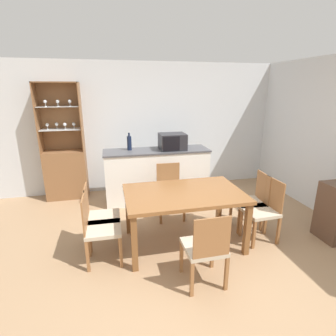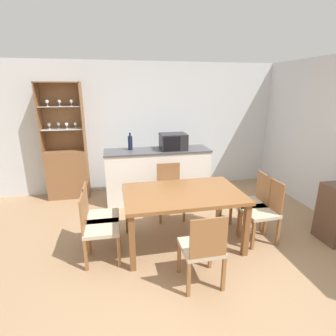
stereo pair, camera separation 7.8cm
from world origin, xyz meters
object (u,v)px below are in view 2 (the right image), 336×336
(dining_chair_side_right_far, at_px, (252,202))
(dining_chair_side_left_near, at_px, (98,227))
(dining_chair_head_far, at_px, (170,191))
(dining_chair_head_near, at_px, (202,248))
(microwave, at_px, (173,142))
(dining_table, at_px, (183,198))
(display_cabinet, at_px, (67,165))
(dining_chair_side_right_near, at_px, (262,211))
(wine_bottle, at_px, (130,143))
(dining_chair_side_left_far, at_px, (99,216))

(dining_chair_side_right_far, distance_m, dining_chair_side_left_near, 2.21)
(dining_chair_head_far, distance_m, dining_chair_head_near, 1.63)
(dining_chair_head_near, bearing_deg, microwave, 84.15)
(dining_table, height_order, dining_chair_side_right_far, dining_chair_side_right_far)
(display_cabinet, height_order, dining_chair_side_right_far, display_cabinet)
(dining_chair_head_near, xyz_separation_m, microwave, (0.22, 2.34, 0.67))
(dining_chair_head_far, relative_size, dining_chair_side_right_near, 1.00)
(dining_chair_head_near, bearing_deg, wine_bottle, 102.14)
(dining_chair_head_far, xyz_separation_m, microwave, (0.21, 0.71, 0.67))
(dining_table, distance_m, wine_bottle, 1.80)
(dining_chair_side_right_near, height_order, dining_chair_head_near, same)
(dining_chair_side_right_far, bearing_deg, dining_table, 101.63)
(dining_chair_side_left_far, xyz_separation_m, dining_chair_side_left_near, (-0.00, -0.29, 0.00))
(dining_chair_head_far, relative_size, dining_chair_side_right_far, 1.00)
(display_cabinet, height_order, microwave, display_cabinet)
(dining_chair_head_far, relative_size, dining_chair_side_left_near, 1.00)
(dining_chair_side_right_near, distance_m, wine_bottle, 2.53)
(wine_bottle, bearing_deg, display_cabinet, 161.43)
(dining_chair_side_right_near, xyz_separation_m, dining_chair_side_left_near, (-2.19, -0.00, 0.00))
(dining_chair_head_far, bearing_deg, dining_chair_head_near, 92.42)
(dining_chair_side_right_near, bearing_deg, dining_chair_side_left_near, 87.44)
(dining_chair_side_left_near, bearing_deg, dining_chair_side_left_far, -178.96)
(dining_chair_side_right_near, bearing_deg, dining_chair_head_far, 46.05)
(display_cabinet, relative_size, wine_bottle, 6.86)
(dining_chair_side_left_far, bearing_deg, microwave, 137.88)
(dining_chair_side_right_near, distance_m, dining_chair_side_left_near, 2.19)
(dining_chair_side_right_far, xyz_separation_m, wine_bottle, (-1.65, 1.51, 0.66))
(dining_chair_side_left_near, bearing_deg, wine_bottle, 164.39)
(display_cabinet, height_order, dining_chair_side_left_near, display_cabinet)
(dining_chair_side_right_far, bearing_deg, dining_chair_side_left_near, 101.70)
(dining_table, xyz_separation_m, dining_chair_head_near, (0.00, -0.82, -0.22))
(wine_bottle, bearing_deg, microwave, -9.40)
(microwave, bearing_deg, dining_chair_side_right_near, -62.29)
(dining_chair_side_right_near, xyz_separation_m, wine_bottle, (-1.65, 1.80, 0.66))
(dining_table, relative_size, microwave, 3.26)
(dining_chair_side_right_far, relative_size, dining_chair_head_near, 1.00)
(display_cabinet, distance_m, dining_chair_side_left_far, 2.02)
(dining_chair_side_right_near, bearing_deg, dining_chair_head_near, 118.93)
(dining_chair_head_near, height_order, wine_bottle, wine_bottle)
(dining_chair_head_near, distance_m, wine_bottle, 2.61)
(dining_chair_head_near, relative_size, microwave, 1.85)
(dining_chair_side_left_near, bearing_deg, dining_table, 98.67)
(dining_chair_side_left_near, bearing_deg, microwave, 142.92)
(dining_chair_side_right_near, height_order, wine_bottle, wine_bottle)
(dining_chair_side_left_far, bearing_deg, dining_chair_head_near, 50.11)
(dining_chair_side_left_far, distance_m, dining_chair_side_left_near, 0.29)
(dining_table, xyz_separation_m, dining_chair_head_far, (0.00, 0.82, -0.22))
(dining_chair_head_far, distance_m, wine_bottle, 1.20)
(dining_chair_side_left_near, distance_m, microwave, 2.23)
(dining_chair_side_right_near, bearing_deg, microwave, 25.12)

